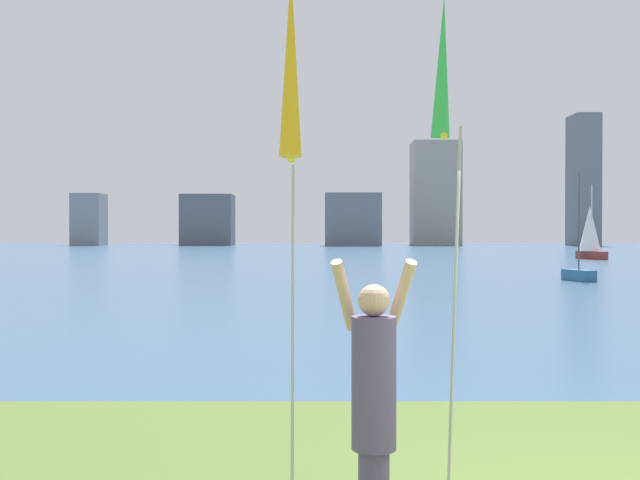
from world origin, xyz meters
TOP-DOWN VIEW (x-y plane):
  - ground at (0.00, 50.95)m, footprint 120.00×138.00m
  - person at (-1.82, 0.54)m, footprint 0.68×0.50m
  - kite_flag_left at (-2.43, 0.26)m, footprint 0.16×0.64m
  - kite_flag_right at (-1.20, 1.14)m, footprint 0.16×1.01m
  - sailboat_0 at (8.45, 25.42)m, footprint 1.01×1.71m
  - sailboat_4 at (17.76, 49.59)m, footprint 1.84×3.19m
  - skyline_tower_0 at (-35.67, 101.88)m, footprint 4.19×4.58m
  - skyline_tower_1 at (-18.64, 102.94)m, footprint 7.44×5.59m
  - skyline_tower_2 at (2.43, 100.56)m, footprint 7.84×7.53m
  - skyline_tower_3 at (15.00, 105.31)m, footprint 6.98×6.08m
  - skyline_tower_4 at (35.46, 100.69)m, footprint 3.47×5.17m

SIDE VIEW (x-z plane):
  - ground at x=0.00m, z-range -0.12..0.00m
  - sailboat_0 at x=8.45m, z-range -1.94..2.55m
  - person at x=-1.82m, z-range -0.02..1.84m
  - sailboat_4 at x=17.76m, z-range -0.75..4.73m
  - kite_flag_left at x=-2.43m, z-range 1.21..5.17m
  - kite_flag_right at x=-1.20m, z-range 1.32..5.31m
  - skyline_tower_1 at x=-18.64m, z-range 0.00..7.41m
  - skyline_tower_2 at x=2.43m, z-range 0.00..7.41m
  - skyline_tower_0 at x=-35.67m, z-range 0.00..7.49m
  - skyline_tower_3 at x=15.00m, z-range 0.00..15.35m
  - skyline_tower_4 at x=35.46m, z-range 0.00..18.67m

